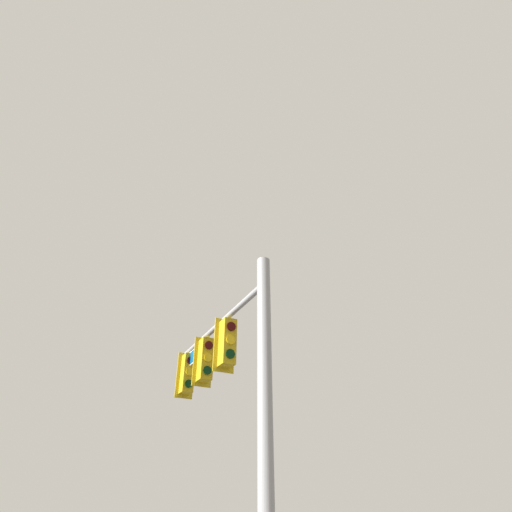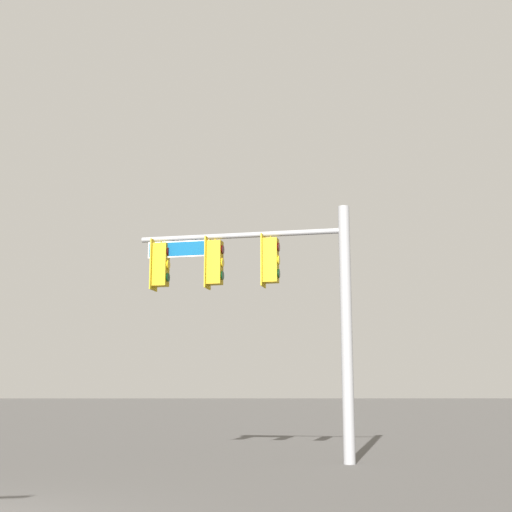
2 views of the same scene
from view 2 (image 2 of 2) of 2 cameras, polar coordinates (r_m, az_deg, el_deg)
The scene contains 1 object.
signal_pole_near at distance 17.41m, azimuth 1.23°, elevation -2.63°, with size 5.19×1.56×6.07m.
Camera 2 is at (-4.22, 9.13, 1.61)m, focal length 50.00 mm.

